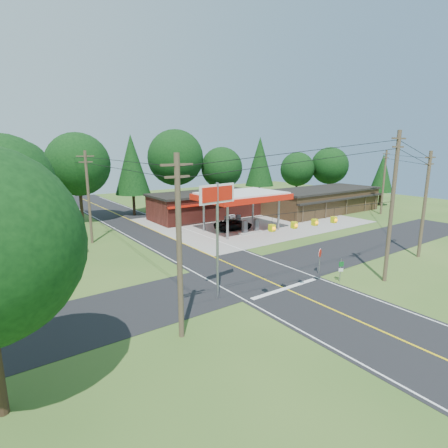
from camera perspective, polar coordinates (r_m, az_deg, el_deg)
ground at (r=29.16m, az=4.88°, el=-8.26°), size 120.00×120.00×0.00m
main_highway at (r=29.16m, az=4.88°, el=-8.25°), size 8.00×120.00×0.02m
cross_road at (r=29.16m, az=4.88°, el=-8.24°), size 70.00×7.00×0.02m
lane_center_yellow at (r=29.15m, az=4.88°, el=-8.22°), size 0.15×110.00×0.00m
gas_canopy at (r=43.48m, az=2.90°, el=4.40°), size 10.60×7.40×4.88m
convenience_store at (r=52.45m, az=-3.08°, el=3.15°), size 16.40×7.55×3.80m
strip_building at (r=59.29m, az=15.58°, el=3.77°), size 20.40×8.75×3.80m
utility_pole_near_right at (r=29.12m, az=25.73°, el=2.66°), size 1.80×0.30×11.50m
utility_pole_near_left at (r=18.45m, az=-7.33°, el=-3.56°), size 1.80×0.30×10.00m
utility_pole_far_left at (r=40.22m, az=-21.25°, el=4.29°), size 1.80×0.30×10.00m
utility_pole_right_b at (r=37.44m, az=29.94°, el=2.94°), size 1.80×0.30×10.00m
utility_pole_far_right at (r=59.96m, az=24.63°, el=6.37°), size 1.80×0.30×10.00m
utility_pole_north at (r=57.08m, az=-24.14°, el=5.72°), size 0.30×0.30×9.50m
overhead_beacons at (r=22.70m, az=13.09°, el=1.82°), size 17.04×2.04×1.03m
treeline_backdrop at (r=48.51m, az=-13.11°, el=8.74°), size 70.27×51.59×13.30m
suv_car at (r=44.54m, az=1.58°, el=-0.07°), size 5.35×5.35×1.38m
sedan_car at (r=52.15m, az=-0.04°, el=1.70°), size 4.48×4.48×1.28m
big_stop_sign at (r=23.03m, az=-1.08°, el=2.00°), size 2.97×0.48×8.03m
octagonal_stop_sign at (r=29.75m, az=15.40°, el=-4.93°), size 0.72×0.37×2.21m
route_sign_post at (r=28.70m, az=18.53°, el=-6.87°), size 0.37×0.18×1.89m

